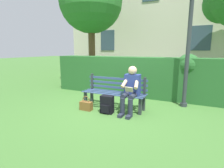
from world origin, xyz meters
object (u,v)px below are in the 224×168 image
Objects in this scene: person_seated at (131,89)px; lamp_post at (189,33)px; tree at (89,3)px; handbag at (86,105)px; park_bench at (115,92)px; backpack at (107,105)px.

person_seated is 2.12m from lamp_post.
tree is 13.77× the size of handbag.
lamp_post is at bearing -151.88° from park_bench.
lamp_post reaches higher than backpack.
backpack is 0.14× the size of lamp_post.
handbag is (1.11, 0.34, -0.49)m from person_seated.
park_bench is 1.49× the size of person_seated.
tree is 1.65× the size of lamp_post.
backpack is 0.61m from handbag.
park_bench is 0.55× the size of lamp_post.
person_seated reaches higher than handbag.
lamp_post is at bearing -148.06° from handbag.
park_bench is at bearing -88.95° from backpack.
park_bench is 0.85m from handbag.
tree is (3.31, -3.44, 3.08)m from person_seated.
tree is at bearing -49.51° from park_bench.
person_seated is 1.26m from handbag.
lamp_post reaches higher than handbag.
handbag is 3.29m from lamp_post.
tree reaches higher than lamp_post.
person_seated is 0.72m from backpack.
park_bench is at bearing 28.12° from lamp_post.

